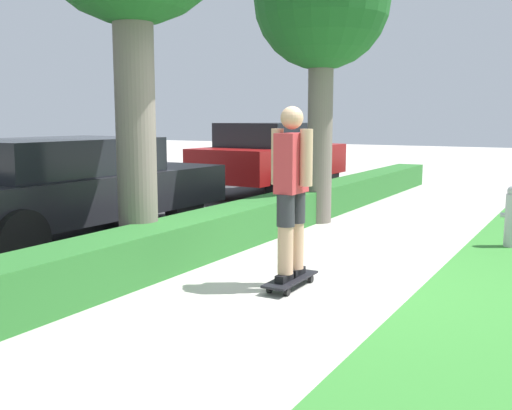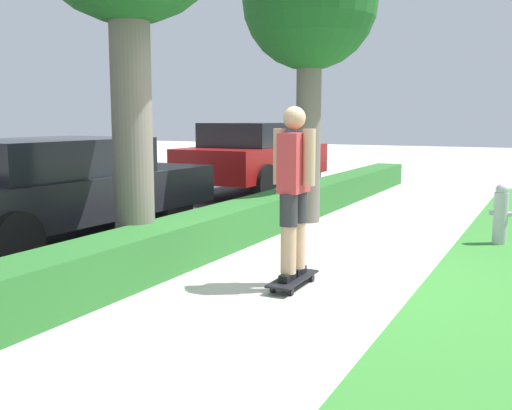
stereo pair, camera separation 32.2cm
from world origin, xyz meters
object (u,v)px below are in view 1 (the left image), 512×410
(parked_car_rear, at_px, (272,156))
(parked_car_middle, at_px, (64,186))
(fire_hydrant, at_px, (512,216))
(skater_person, at_px, (291,188))
(skateboard, at_px, (291,280))
(tree_far, at_px, (322,7))

(parked_car_rear, bearing_deg, parked_car_middle, -179.19)
(fire_hydrant, bearing_deg, skater_person, 151.88)
(skateboard, distance_m, parked_car_rear, 7.12)
(skater_person, distance_m, tree_far, 4.37)
(parked_car_rear, height_order, fire_hydrant, parked_car_rear)
(skateboard, height_order, parked_car_middle, parked_car_middle)
(skateboard, height_order, fire_hydrant, fire_hydrant)
(fire_hydrant, bearing_deg, parked_car_middle, 115.19)
(skater_person, xyz_separation_m, parked_car_rear, (6.15, 3.50, -0.15))
(tree_far, bearing_deg, parked_car_middle, 141.50)
(parked_car_middle, relative_size, parked_car_rear, 1.21)
(skateboard, height_order, skater_person, skater_person)
(parked_car_rear, relative_size, fire_hydrant, 4.99)
(tree_far, xyz_separation_m, parked_car_rear, (2.64, 2.26, -2.44))
(parked_car_rear, bearing_deg, tree_far, -137.72)
(skater_person, distance_m, parked_car_middle, 3.65)
(skateboard, bearing_deg, parked_car_rear, 29.68)
(skateboard, relative_size, parked_car_rear, 0.19)
(skateboard, distance_m, tree_far, 4.89)
(skater_person, bearing_deg, tree_far, 19.61)
(parked_car_middle, xyz_separation_m, fire_hydrant, (2.45, -5.20, -0.33))
(tree_far, relative_size, parked_car_rear, 1.11)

